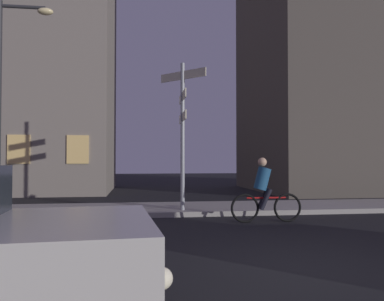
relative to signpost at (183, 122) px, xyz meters
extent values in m
plane|color=black|center=(1.06, -5.70, -2.64)|extent=(80.00, 80.00, 0.00)
cube|color=#9E9991|center=(1.06, 0.85, -2.57)|extent=(40.00, 2.62, 0.14)
cylinder|color=gray|center=(0.00, 0.00, -0.41)|extent=(0.12, 0.12, 4.17)
cube|color=beige|center=(0.00, 0.00, 1.33)|extent=(1.16, 1.16, 0.24)
cube|color=beige|center=(0.00, 0.00, 0.72)|extent=(0.03, 1.48, 0.24)
cube|color=beige|center=(0.00, 0.00, 0.13)|extent=(0.03, 1.55, 0.24)
cylinder|color=#2D2D30|center=(-4.50, 0.48, 3.24)|extent=(1.23, 0.10, 0.10)
ellipsoid|color=#F9E099|center=(-3.88, 0.48, 3.14)|extent=(0.44, 0.28, 0.20)
cylinder|color=black|center=(-1.84, -6.61, -2.32)|extent=(0.65, 0.26, 0.64)
sphere|color=#F9EFCC|center=(-1.16, -6.85, -1.94)|extent=(0.16, 0.16, 0.16)
sphere|color=#F9EFCC|center=(-1.07, -8.07, -1.94)|extent=(0.16, 0.16, 0.16)
torus|color=black|center=(2.47, -1.58, -2.28)|extent=(0.72, 0.06, 0.72)
torus|color=black|center=(1.37, -1.59, -2.28)|extent=(0.72, 0.06, 0.72)
cylinder|color=red|center=(1.92, -1.58, -2.03)|extent=(1.00, 0.05, 0.04)
cylinder|color=navy|center=(1.82, -1.58, -1.55)|extent=(0.45, 0.32, 0.61)
sphere|color=tan|center=(1.82, -1.58, -1.14)|extent=(0.22, 0.22, 0.22)
cylinder|color=black|center=(1.87, -1.49, -2.06)|extent=(0.34, 0.12, 0.55)
cylinder|color=black|center=(1.87, -1.67, -2.06)|extent=(0.34, 0.12, 0.55)
cube|color=#F2C672|center=(-6.13, 5.85, -0.64)|extent=(0.90, 0.06, 1.20)
cube|color=#F2C672|center=(-3.77, 5.85, -0.64)|extent=(0.90, 0.06, 1.20)
cube|color=#4C443D|center=(10.38, 7.88, 6.42)|extent=(11.43, 8.22, 18.12)
camera|label=1|loc=(-1.24, -10.85, -1.09)|focal=36.08mm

